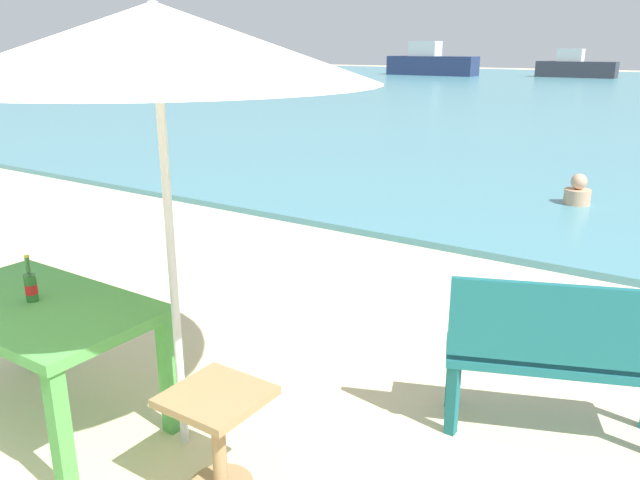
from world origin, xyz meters
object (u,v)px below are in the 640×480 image
beer_bottle_amber (31,285)px  boat_tanker (575,67)px  boat_fishing_trawler (431,63)px  bench_teal_center (561,350)px  picnic_table_green (38,321)px  patio_umbrella (156,44)px  side_table_wood (218,427)px  swimmer_person (578,192)px

beer_bottle_amber → boat_tanker: (-6.65, 42.47, -0.13)m
boat_fishing_trawler → bench_teal_center: bearing=-64.8°
picnic_table_green → bench_teal_center: bench_teal_center is taller
patio_umbrella → boat_fishing_trawler: (-16.53, 39.80, -1.22)m
beer_bottle_amber → bench_teal_center: bearing=30.6°
picnic_table_green → bench_teal_center: 2.87m
bench_teal_center → boat_tanker: boat_tanker is taller
picnic_table_green → side_table_wood: (1.21, 0.12, -0.30)m
boat_fishing_trawler → side_table_wood: bearing=-67.0°
beer_bottle_amber → swimmer_person: 7.06m
bench_teal_center → boat_fishing_trawler: 42.70m
beer_bottle_amber → bench_teal_center: 2.90m
boat_tanker → boat_fishing_trawler: (-9.06, -2.37, 0.17)m
swimmer_person → boat_tanker: bearing=102.8°
side_table_wood → swimmer_person: side_table_wood is taller
boat_tanker → swimmer_person: bearing=-77.2°
bench_teal_center → swimmer_person: bench_teal_center is taller
beer_bottle_amber → boat_fishing_trawler: boat_fishing_trawler is taller
beer_bottle_amber → boat_fishing_trawler: size_ratio=0.04×
picnic_table_green → swimmer_person: bearing=78.7°
side_table_wood → swimmer_person: (0.17, 6.77, -0.11)m
picnic_table_green → patio_umbrella: patio_umbrella is taller
picnic_table_green → boat_tanker: boat_tanker is taller
patio_umbrella → boat_tanker: 42.85m
beer_bottle_amber → patio_umbrella: (0.81, 0.30, 1.26)m
swimmer_person → boat_fishing_trawler: 37.37m
boat_tanker → boat_fishing_trawler: size_ratio=0.79×
bench_teal_center → boat_tanker: (-9.14, 41.00, 0.18)m
picnic_table_green → side_table_wood: size_ratio=2.59×
beer_bottle_amber → side_table_wood: 1.34m
patio_umbrella → swimmer_person: patio_umbrella is taller
patio_umbrella → boat_tanker: bearing=100.0°
picnic_table_green → boat_fishing_trawler: size_ratio=0.22×
bench_teal_center → boat_fishing_trawler: (-18.20, 38.62, 0.35)m
side_table_wood → beer_bottle_amber: bearing=-174.6°
beer_bottle_amber → swimmer_person: size_ratio=0.65×
picnic_table_green → swimmer_person: picnic_table_green is taller
side_table_wood → boat_fishing_trawler: 43.43m
patio_umbrella → side_table_wood: (0.43, -0.18, -1.76)m
side_table_wood → boat_tanker: (-7.90, 42.35, 0.37)m
side_table_wood → bench_teal_center: bearing=47.4°
picnic_table_green → patio_umbrella: bearing=21.2°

